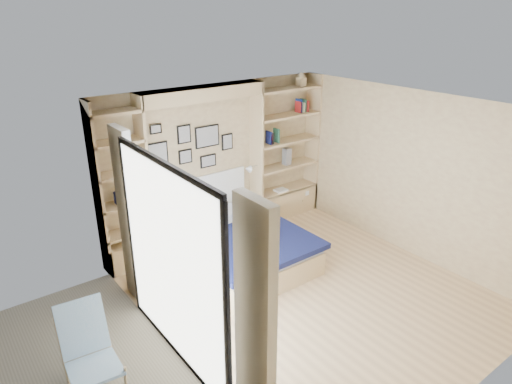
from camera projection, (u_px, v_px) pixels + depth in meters
ground at (308, 291)px, 6.17m from camera, size 4.50×4.50×0.00m
room_shell at (220, 190)px, 6.67m from camera, size 4.50×4.50×4.50m
bed at (240, 247)px, 6.76m from camera, size 1.68×2.11×1.07m
photo_gallery at (191, 146)px, 6.95m from camera, size 1.48×0.02×0.82m
reading_lamps at (208, 179)px, 7.06m from camera, size 1.92×0.12×0.15m
shelf_decor at (275, 127)px, 7.66m from camera, size 3.54×0.23×2.03m
deck_chair at (89, 349)px, 4.56m from camera, size 0.58×0.87×0.83m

